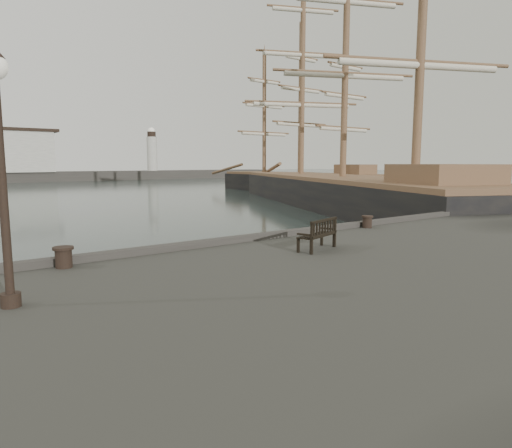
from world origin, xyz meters
The scene contains 6 objects.
ground centered at (0.00, 0.00, 0.00)m, with size 400.00×400.00×0.00m, color black.
bench centered at (-0.51, -2.39, 1.82)m, with size 1.48×0.86×0.80m.
bollard_left centered at (-6.46, -0.50, 1.79)m, with size 0.45×0.45×0.47m, color black.
bollard_right centered at (3.85, -0.50, 1.78)m, with size 0.41×0.41×0.43m, color black.
tall_ship_main centered at (21.17, 16.30, 0.76)m, with size 23.37×39.50×29.77m.
tall_ship_far centered at (31.55, 33.06, 0.76)m, with size 5.72×26.56×22.76m.
Camera 1 is at (-9.05, -10.90, 3.86)m, focal length 32.00 mm.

